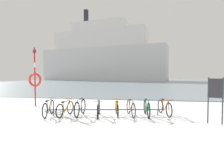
# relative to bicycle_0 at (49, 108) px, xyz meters

# --- Properties ---
(ground) EXTENTS (80.00, 132.00, 0.08)m
(ground) POSITION_rel_bicycle_0_xyz_m (1.99, 50.28, -0.40)
(ground) COLOR white
(bike_rack) EXTENTS (5.31, 1.03, 0.31)m
(bike_rack) POSITION_rel_bicycle_0_xyz_m (2.60, 0.51, -0.09)
(bike_rack) COLOR #4C5156
(bike_rack) RESTS_ON ground
(bicycle_0) EXTENTS (0.49, 1.69, 0.80)m
(bicycle_0) POSITION_rel_bicycle_0_xyz_m (0.00, 0.00, 0.00)
(bicycle_0) COLOR black
(bicycle_0) RESTS_ON ground
(bicycle_1) EXTENTS (0.46, 1.59, 0.74)m
(bicycle_1) POSITION_rel_bicycle_0_xyz_m (0.75, 0.16, -0.03)
(bicycle_1) COLOR black
(bicycle_1) RESTS_ON ground
(bicycle_2) EXTENTS (0.46, 1.69, 0.84)m
(bicycle_2) POSITION_rel_bicycle_0_xyz_m (1.40, 0.35, 0.02)
(bicycle_2) COLOR black
(bicycle_2) RESTS_ON ground
(bicycle_3) EXTENTS (0.50, 1.68, 0.75)m
(bicycle_3) POSITION_rel_bicycle_0_xyz_m (2.29, 0.32, -0.02)
(bicycle_3) COLOR black
(bicycle_3) RESTS_ON ground
(bicycle_4) EXTENTS (0.52, 1.65, 0.75)m
(bicycle_4) POSITION_rel_bicycle_0_xyz_m (3.10, 0.63, -0.02)
(bicycle_4) COLOR black
(bicycle_4) RESTS_ON ground
(bicycle_5) EXTENTS (0.62, 1.58, 0.79)m
(bicycle_5) POSITION_rel_bicycle_0_xyz_m (3.74, 0.70, -0.00)
(bicycle_5) COLOR black
(bicycle_5) RESTS_ON ground
(bicycle_6) EXTENTS (0.46, 1.79, 0.82)m
(bicycle_6) POSITION_rel_bicycle_0_xyz_m (4.48, 0.75, 0.01)
(bicycle_6) COLOR black
(bicycle_6) RESTS_ON ground
(bicycle_7) EXTENTS (0.61, 1.68, 0.79)m
(bicycle_7) POSITION_rel_bicycle_0_xyz_m (5.31, 1.11, -0.01)
(bicycle_7) COLOR black
(bicycle_7) RESTS_ON ground
(info_sign) EXTENTS (0.54, 0.16, 1.81)m
(info_sign) POSITION_rel_bicycle_0_xyz_m (7.07, -0.23, 0.85)
(info_sign) COLOR #33383D
(info_sign) RESTS_ON ground
(rescue_post) EXTENTS (0.84, 0.13, 3.58)m
(rescue_post) POSITION_rel_bicycle_0_xyz_m (-2.18, 2.44, 1.32)
(rescue_post) COLOR red
(rescue_post) RESTS_ON ground
(ferry_ship) EXTENTS (49.42, 20.74, 27.72)m
(ferry_ship) POSITION_rel_bicycle_0_xyz_m (-11.84, 63.57, 8.94)
(ferry_ship) COLOR silver
(ferry_ship) RESTS_ON ground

